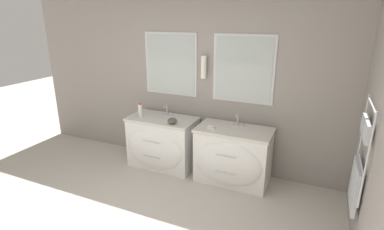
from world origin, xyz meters
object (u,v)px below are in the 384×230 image
object	(u,v)px
vanity_left	(162,142)
vanity_right	(232,156)
toiletry_bottle	(140,110)
amenity_bowl	(172,121)

from	to	relation	value
vanity_left	vanity_right	xyz separation A→B (m)	(1.12, 0.00, 0.00)
vanity_right	toiletry_bottle	world-z (taller)	toiletry_bottle
vanity_left	vanity_right	size ratio (longest dim) A/B	1.00
vanity_right	amenity_bowl	xyz separation A→B (m)	(-0.87, -0.12, 0.42)
vanity_left	toiletry_bottle	distance (m)	0.59
vanity_right	toiletry_bottle	distance (m)	1.52
vanity_left	amenity_bowl	bearing A→B (deg)	-25.98
vanity_right	amenity_bowl	world-z (taller)	amenity_bowl
toiletry_bottle	amenity_bowl	size ratio (longest dim) A/B	1.60
vanity_left	toiletry_bottle	world-z (taller)	toiletry_bottle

